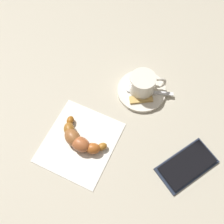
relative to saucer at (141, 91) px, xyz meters
The scene contains 8 objects.
ground_plane 0.11m from the saucer, 18.06° to the right, with size 1.80×1.80×0.00m, color #ADA691.
saucer is the anchor object (origin of this frame).
espresso_cup 0.03m from the saucer, 114.88° to the left, with size 0.07×0.09×0.06m.
teaspoon 0.01m from the saucer, 19.41° to the left, with size 0.06×0.12×0.01m.
sugar_packet 0.03m from the saucer, 20.63° to the left, with size 0.06×0.02×0.01m, color tan.
napkin 0.21m from the saucer, 20.68° to the right, with size 0.18×0.16×0.00m, color silver.
croissant 0.21m from the saucer, 20.83° to the right, with size 0.08×0.13×0.03m.
cell_phone 0.22m from the saucer, 52.13° to the left, with size 0.15×0.13×0.01m.
Camera 1 is at (0.26, 0.14, 0.62)m, focal length 44.11 mm.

